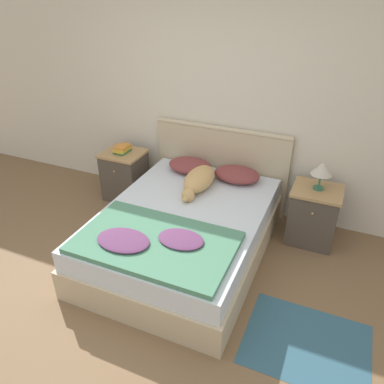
{
  "coord_description": "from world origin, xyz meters",
  "views": [
    {
      "loc": [
        1.41,
        -1.78,
        2.49
      ],
      "look_at": [
        0.13,
        1.2,
        0.62
      ],
      "focal_mm": 35.0,
      "sensor_mm": 36.0,
      "label": 1
    }
  ],
  "objects_px": {
    "nightstand_left": "(125,175)",
    "nightstand_right": "(313,215)",
    "pillow_right": "(237,174)",
    "book_stack": "(122,149)",
    "table_lamp": "(322,169)",
    "dog": "(199,180)",
    "bed": "(184,233)",
    "pillow_left": "(190,165)"
  },
  "relations": [
    {
      "from": "pillow_left",
      "to": "table_lamp",
      "type": "xyz_separation_m",
      "value": [
        1.44,
        -0.05,
        0.26
      ]
    },
    {
      "from": "book_stack",
      "to": "table_lamp",
      "type": "height_order",
      "value": "table_lamp"
    },
    {
      "from": "bed",
      "to": "nightstand_right",
      "type": "bearing_deg",
      "value": 32.91
    },
    {
      "from": "bed",
      "to": "pillow_left",
      "type": "height_order",
      "value": "pillow_left"
    },
    {
      "from": "book_stack",
      "to": "dog",
      "type": "bearing_deg",
      "value": -13.87
    },
    {
      "from": "dog",
      "to": "book_stack",
      "type": "relative_size",
      "value": 3.5
    },
    {
      "from": "dog",
      "to": "pillow_right",
      "type": "bearing_deg",
      "value": 46.33
    },
    {
      "from": "nightstand_left",
      "to": "book_stack",
      "type": "height_order",
      "value": "book_stack"
    },
    {
      "from": "nightstand_left",
      "to": "nightstand_right",
      "type": "bearing_deg",
      "value": 0.0
    },
    {
      "from": "nightstand_right",
      "to": "pillow_right",
      "type": "bearing_deg",
      "value": 176.17
    },
    {
      "from": "bed",
      "to": "pillow_left",
      "type": "relative_size",
      "value": 4.07
    },
    {
      "from": "pillow_right",
      "to": "nightstand_right",
      "type": "bearing_deg",
      "value": -3.83
    },
    {
      "from": "nightstand_right",
      "to": "book_stack",
      "type": "bearing_deg",
      "value": 179.93
    },
    {
      "from": "nightstand_left",
      "to": "pillow_left",
      "type": "bearing_deg",
      "value": 3.83
    },
    {
      "from": "dog",
      "to": "book_stack",
      "type": "bearing_deg",
      "value": 166.13
    },
    {
      "from": "bed",
      "to": "dog",
      "type": "bearing_deg",
      "value": 94.13
    },
    {
      "from": "pillow_left",
      "to": "book_stack",
      "type": "xyz_separation_m",
      "value": [
        -0.87,
        -0.06,
        0.08
      ]
    },
    {
      "from": "pillow_left",
      "to": "nightstand_left",
      "type": "bearing_deg",
      "value": -176.17
    },
    {
      "from": "pillow_left",
      "to": "bed",
      "type": "bearing_deg",
      "value": -70.58
    },
    {
      "from": "bed",
      "to": "pillow_right",
      "type": "height_order",
      "value": "pillow_right"
    },
    {
      "from": "pillow_left",
      "to": "table_lamp",
      "type": "height_order",
      "value": "table_lamp"
    },
    {
      "from": "nightstand_left",
      "to": "nightstand_right",
      "type": "xyz_separation_m",
      "value": [
        2.31,
        0.0,
        0.0
      ]
    },
    {
      "from": "nightstand_right",
      "to": "pillow_left",
      "type": "distance_m",
      "value": 1.47
    },
    {
      "from": "pillow_left",
      "to": "dog",
      "type": "height_order",
      "value": "dog"
    },
    {
      "from": "nightstand_right",
      "to": "dog",
      "type": "bearing_deg",
      "value": -166.98
    },
    {
      "from": "bed",
      "to": "pillow_right",
      "type": "distance_m",
      "value": 0.92
    },
    {
      "from": "book_stack",
      "to": "table_lamp",
      "type": "xyz_separation_m",
      "value": [
        2.31,
        0.01,
        0.18
      ]
    },
    {
      "from": "bed",
      "to": "nightstand_right",
      "type": "xyz_separation_m",
      "value": [
        1.16,
        0.75,
        0.06
      ]
    },
    {
      "from": "bed",
      "to": "dog",
      "type": "distance_m",
      "value": 0.6
    },
    {
      "from": "bed",
      "to": "nightstand_left",
      "type": "relative_size",
      "value": 3.33
    },
    {
      "from": "book_stack",
      "to": "pillow_left",
      "type": "bearing_deg",
      "value": 3.65
    },
    {
      "from": "nightstand_left",
      "to": "book_stack",
      "type": "relative_size",
      "value": 2.89
    },
    {
      "from": "book_stack",
      "to": "pillow_right",
      "type": "bearing_deg",
      "value": 2.21
    },
    {
      "from": "pillow_right",
      "to": "book_stack",
      "type": "bearing_deg",
      "value": -177.79
    },
    {
      "from": "nightstand_right",
      "to": "book_stack",
      "type": "xyz_separation_m",
      "value": [
        -2.31,
        0.0,
        0.35
      ]
    },
    {
      "from": "nightstand_right",
      "to": "pillow_right",
      "type": "distance_m",
      "value": 0.92
    },
    {
      "from": "nightstand_left",
      "to": "nightstand_right",
      "type": "height_order",
      "value": "same"
    },
    {
      "from": "nightstand_right",
      "to": "table_lamp",
      "type": "xyz_separation_m",
      "value": [
        -0.0,
        0.01,
        0.53
      ]
    },
    {
      "from": "nightstand_right",
      "to": "table_lamp",
      "type": "distance_m",
      "value": 0.53
    },
    {
      "from": "bed",
      "to": "table_lamp",
      "type": "height_order",
      "value": "table_lamp"
    },
    {
      "from": "dog",
      "to": "table_lamp",
      "type": "relative_size",
      "value": 2.55
    },
    {
      "from": "nightstand_right",
      "to": "dog",
      "type": "relative_size",
      "value": 0.83
    }
  ]
}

